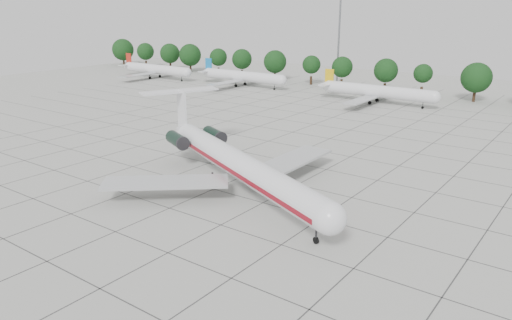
% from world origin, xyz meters
% --- Properties ---
extents(ground, '(260.00, 260.00, 0.00)m').
position_xyz_m(ground, '(0.00, 0.00, 0.00)').
color(ground, '#ABACA4').
rests_on(ground, ground).
extents(apron_joints, '(170.00, 170.00, 0.02)m').
position_xyz_m(apron_joints, '(0.00, 15.00, 0.01)').
color(apron_joints, '#383838').
rests_on(apron_joints, ground).
extents(main_airliner, '(41.83, 31.34, 10.28)m').
position_xyz_m(main_airliner, '(1.50, 2.23, 3.63)').
color(main_airliner, silver).
rests_on(main_airliner, ground).
extents(ground_crew, '(0.71, 0.56, 1.69)m').
position_xyz_m(ground_crew, '(12.65, 3.44, 0.85)').
color(ground_crew, '#B9850A').
rests_on(ground_crew, ground).
extents(bg_airliner_a, '(28.24, 27.20, 7.40)m').
position_xyz_m(bg_airliner_a, '(-82.60, 66.53, 2.91)').
color(bg_airliner_a, silver).
rests_on(bg_airliner_a, ground).
extents(bg_airliner_b, '(28.24, 27.20, 7.40)m').
position_xyz_m(bg_airliner_b, '(-49.78, 70.28, 2.91)').
color(bg_airliner_b, silver).
rests_on(bg_airliner_b, ground).
extents(bg_airliner_c, '(28.24, 27.20, 7.40)m').
position_xyz_m(bg_airliner_c, '(-6.94, 68.65, 2.91)').
color(bg_airliner_c, silver).
rests_on(bg_airliner_c, ground).
extents(tree_line, '(249.86, 8.44, 10.22)m').
position_xyz_m(tree_line, '(-11.68, 85.00, 5.98)').
color(tree_line, '#332114').
rests_on(tree_line, ground).
extents(floodlight_mast, '(1.60, 1.60, 25.45)m').
position_xyz_m(floodlight_mast, '(-30.00, 92.00, 14.28)').
color(floodlight_mast, slate).
rests_on(floodlight_mast, ground).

